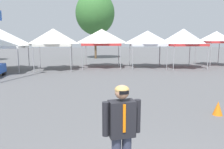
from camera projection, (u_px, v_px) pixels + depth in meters
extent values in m
cylinder|color=#9E9EA3|center=(18.00, 60.00, 16.00)|extent=(0.06, 0.06, 2.05)
cylinder|color=#9E9EA3|center=(29.00, 56.00, 19.29)|extent=(0.06, 0.06, 2.05)
pyramid|color=white|center=(1.00, 37.00, 17.13)|extent=(3.79, 3.79, 1.31)
cube|color=white|center=(2.00, 47.00, 17.25)|extent=(3.75, 3.75, 0.20)
cylinder|color=#9E9EA3|center=(33.00, 59.00, 16.23)|extent=(0.06, 0.06, 2.18)
cylinder|color=#9E9EA3|center=(71.00, 58.00, 16.65)|extent=(0.06, 0.06, 2.18)
cylinder|color=#9E9EA3|center=(40.00, 56.00, 18.96)|extent=(0.06, 0.06, 2.18)
cylinder|color=#9E9EA3|center=(72.00, 55.00, 19.38)|extent=(0.06, 0.06, 2.18)
pyramid|color=white|center=(53.00, 36.00, 17.53)|extent=(3.15, 3.15, 1.23)
cube|color=white|center=(54.00, 45.00, 17.65)|extent=(3.12, 3.12, 0.20)
cylinder|color=#9E9EA3|center=(82.00, 57.00, 17.89)|extent=(0.06, 0.06, 2.20)
cylinder|color=#9E9EA3|center=(121.00, 57.00, 17.97)|extent=(0.06, 0.06, 2.20)
cylinder|color=#9E9EA3|center=(86.00, 54.00, 21.08)|extent=(0.06, 0.06, 2.20)
cylinder|color=#9E9EA3|center=(119.00, 54.00, 21.16)|extent=(0.06, 0.06, 2.20)
pyramid|color=white|center=(102.00, 36.00, 19.25)|extent=(3.58, 3.58, 1.27)
cube|color=red|center=(102.00, 44.00, 19.36)|extent=(3.55, 3.55, 0.20)
cylinder|color=#9E9EA3|center=(133.00, 57.00, 17.97)|extent=(0.06, 0.06, 2.16)
cylinder|color=#9E9EA3|center=(167.00, 57.00, 17.97)|extent=(0.06, 0.06, 2.16)
cylinder|color=#9E9EA3|center=(130.00, 55.00, 20.85)|extent=(0.06, 0.06, 2.16)
cylinder|color=#9E9EA3|center=(159.00, 55.00, 20.85)|extent=(0.06, 0.06, 2.16)
pyramid|color=white|center=(148.00, 37.00, 19.15)|extent=(3.30, 3.30, 1.15)
cube|color=white|center=(147.00, 45.00, 19.25)|extent=(3.27, 3.27, 0.20)
cylinder|color=#9E9EA3|center=(174.00, 57.00, 17.34)|extent=(0.06, 0.06, 2.17)
cylinder|color=#9E9EA3|center=(208.00, 57.00, 17.80)|extent=(0.06, 0.06, 2.17)
cylinder|color=#9E9EA3|center=(160.00, 55.00, 20.31)|extent=(0.06, 0.06, 2.17)
cylinder|color=#9E9EA3|center=(190.00, 55.00, 20.77)|extent=(0.06, 0.06, 2.17)
pyramid|color=white|center=(183.00, 36.00, 18.78)|extent=(3.43, 3.43, 1.30)
cube|color=red|center=(183.00, 45.00, 18.90)|extent=(3.40, 3.40, 0.20)
cylinder|color=#9E9EA3|center=(211.00, 54.00, 19.38)|extent=(0.06, 0.06, 2.39)
cylinder|color=#9E9EA3|center=(195.00, 53.00, 21.96)|extent=(0.06, 0.06, 2.39)
cylinder|color=#9E9EA3|center=(219.00, 52.00, 22.35)|extent=(0.06, 0.06, 2.39)
pyramid|color=white|center=(216.00, 36.00, 20.60)|extent=(2.96, 2.96, 0.94)
cube|color=red|center=(216.00, 42.00, 20.69)|extent=(2.93, 2.93, 0.20)
cylinder|color=black|center=(4.00, 72.00, 15.25)|extent=(0.23, 0.50, 0.48)
cube|color=black|center=(122.00, 119.00, 3.47)|extent=(0.46, 0.31, 0.60)
cylinder|color=black|center=(106.00, 119.00, 3.39)|extent=(0.11, 0.11, 0.56)
cylinder|color=black|center=(137.00, 116.00, 3.53)|extent=(0.11, 0.11, 0.56)
sphere|color=tan|center=(122.00, 92.00, 3.39)|extent=(0.23, 0.23, 0.23)
ellipsoid|color=tan|center=(122.00, 90.00, 3.39)|extent=(0.23, 0.23, 0.14)
cube|color=black|center=(124.00, 93.00, 3.29)|extent=(0.15, 0.05, 0.06)
cube|color=orange|center=(124.00, 119.00, 3.33)|extent=(0.05, 0.02, 0.46)
cylinder|color=brown|center=(95.00, 44.00, 28.69)|extent=(0.28, 0.28, 3.91)
ellipsoid|color=#387233|center=(95.00, 13.00, 28.04)|extent=(5.13, 5.13, 5.64)
cone|color=orange|center=(218.00, 108.00, 7.11)|extent=(0.32, 0.32, 0.47)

